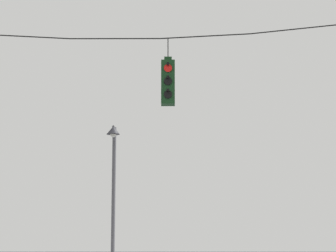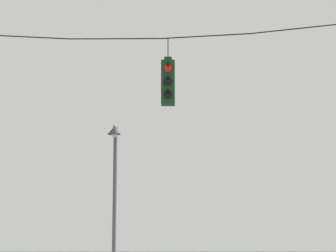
{
  "view_description": "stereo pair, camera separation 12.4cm",
  "coord_description": "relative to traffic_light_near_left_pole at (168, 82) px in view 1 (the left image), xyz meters",
  "views": [
    {
      "loc": [
        1.42,
        -15.91,
        1.59
      ],
      "look_at": [
        1.33,
        -0.02,
        4.41
      ],
      "focal_mm": 70.0,
      "sensor_mm": 36.0,
      "label": 1
    },
    {
      "loc": [
        1.55,
        -15.91,
        1.59
      ],
      "look_at": [
        1.33,
        -0.02,
        4.41
      ],
      "focal_mm": 70.0,
      "sensor_mm": 36.0,
      "label": 2
    }
  ],
  "objects": [
    {
      "name": "street_lamp",
      "position": [
        -1.7,
        4.13,
        -2.01
      ],
      "size": [
        0.41,
        0.71,
        5.13
      ],
      "color": "#515156",
      "rests_on": "ground_plane"
    },
    {
      "name": "traffic_light_near_left_pole",
      "position": [
        0.0,
        0.0,
        0.0
      ],
      "size": [
        0.34,
        0.58,
        1.72
      ],
      "color": "#143819"
    },
    {
      "name": "span_wire",
      "position": [
        -1.33,
        -0.0,
        1.38
      ],
      "size": [
        15.94,
        0.03,
        0.75
      ],
      "color": "black"
    }
  ]
}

